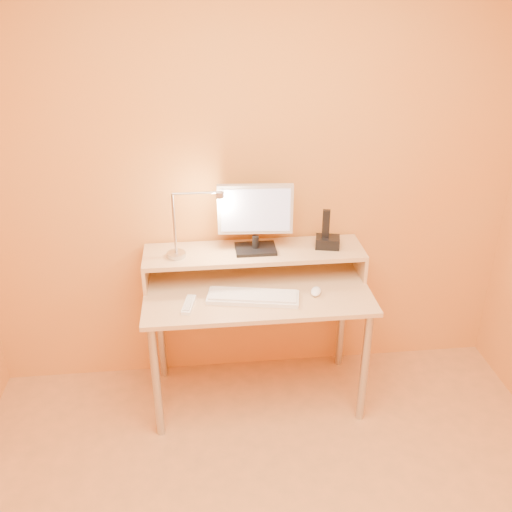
{
  "coord_description": "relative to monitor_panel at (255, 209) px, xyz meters",
  "views": [
    {
      "loc": [
        -0.29,
        -1.43,
        2.25
      ],
      "look_at": [
        -0.01,
        1.13,
        0.95
      ],
      "focal_mm": 39.83,
      "sensor_mm": 36.0,
      "label": 1
    }
  ],
  "objects": [
    {
      "name": "lamp_base",
      "position": [
        -0.43,
        -0.04,
        -0.23
      ],
      "size": [
        0.1,
        0.1,
        0.02
      ],
      "primitive_type": "cylinder",
      "color": "#B0B0B2",
      "rests_on": "desk_shelf"
    },
    {
      "name": "lamp_bulb",
      "position": [
        -0.19,
        -0.04,
        0.09
      ],
      "size": [
        0.03,
        0.03,
        0.0
      ],
      "primitive_type": "cylinder",
      "color": "#FFEAC6",
      "rests_on": "lamp_head"
    },
    {
      "name": "monitor_screen",
      "position": [
        0.0,
        -0.02,
        0.0
      ],
      "size": [
        0.36,
        0.03,
        0.24
      ],
      "primitive_type": "cube",
      "rotation": [
        0.0,
        0.0,
        -0.07
      ],
      "color": "silver",
      "rests_on": "monitor_panel"
    },
    {
      "name": "desk_leg_fr",
      "position": [
        0.54,
        -0.41,
        -0.77
      ],
      "size": [
        0.04,
        0.04,
        0.69
      ],
      "primitive_type": "cylinder",
      "color": "#B0B0B2",
      "rests_on": "floor"
    },
    {
      "name": "remote_control",
      "position": [
        -0.37,
        -0.29,
        -0.39
      ],
      "size": [
        0.08,
        0.18,
        0.02
      ],
      "primitive_type": "cube",
      "rotation": [
        0.0,
        0.0,
        -0.2
      ],
      "color": "white",
      "rests_on": "desk_lower"
    },
    {
      "name": "phone_dock",
      "position": [
        0.4,
        -0.01,
        -0.21
      ],
      "size": [
        0.15,
        0.13,
        0.06
      ],
      "primitive_type": "cube",
      "rotation": [
        0.0,
        0.0,
        -0.23
      ],
      "color": "black",
      "rests_on": "desk_shelf"
    },
    {
      "name": "desk_lower",
      "position": [
        -0.01,
        -0.16,
        -0.41
      ],
      "size": [
        1.2,
        0.6,
        0.02
      ],
      "primitive_type": "cube",
      "color": "tan",
      "rests_on": "floor"
    },
    {
      "name": "monitor_back",
      "position": [
        0.0,
        0.02,
        0.0
      ],
      "size": [
        0.36,
        0.04,
        0.23
      ],
      "primitive_type": "cube",
      "rotation": [
        0.0,
        0.0,
        -0.07
      ],
      "color": "black",
      "rests_on": "monitor_panel"
    },
    {
      "name": "lamp_post",
      "position": [
        -0.43,
        -0.04,
        -0.05
      ],
      "size": [
        0.01,
        0.01,
        0.33
      ],
      "primitive_type": "cylinder",
      "color": "#B0B0B2",
      "rests_on": "lamp_base"
    },
    {
      "name": "desk_leg_bl",
      "position": [
        -0.56,
        0.09,
        -0.77
      ],
      "size": [
        0.04,
        0.04,
        0.69
      ],
      "primitive_type": "cylinder",
      "color": "#B0B0B2",
      "rests_on": "floor"
    },
    {
      "name": "monitor_foot",
      "position": [
        0.0,
        -0.01,
        -0.23
      ],
      "size": [
        0.22,
        0.16,
        0.02
      ],
      "primitive_type": "cube",
      "color": "black",
      "rests_on": "desk_shelf"
    },
    {
      "name": "shelf_riser_left",
      "position": [
        -0.6,
        -0.01,
        -0.33
      ],
      "size": [
        0.02,
        0.3,
        0.14
      ],
      "primitive_type": "cube",
      "color": "tan",
      "rests_on": "desk_lower"
    },
    {
      "name": "lamp_arm",
      "position": [
        -0.31,
        -0.04,
        0.12
      ],
      "size": [
        0.24,
        0.01,
        0.01
      ],
      "primitive_type": "cylinder",
      "rotation": [
        0.0,
        1.57,
        0.0
      ],
      "color": "#B0B0B2",
      "rests_on": "lamp_post"
    },
    {
      "name": "shelf_riser_right",
      "position": [
        0.58,
        -0.01,
        -0.33
      ],
      "size": [
        0.02,
        0.3,
        0.14
      ],
      "primitive_type": "cube",
      "color": "tan",
      "rests_on": "desk_lower"
    },
    {
      "name": "keyboard",
      "position": [
        -0.04,
        -0.26,
        -0.39
      ],
      "size": [
        0.49,
        0.24,
        0.02
      ],
      "primitive_type": "cube",
      "rotation": [
        0.0,
        0.0,
        -0.19
      ],
      "color": "white",
      "rests_on": "desk_lower"
    },
    {
      "name": "desk_leg_fl",
      "position": [
        -0.56,
        -0.41,
        -0.77
      ],
      "size": [
        0.04,
        0.04,
        0.69
      ],
      "primitive_type": "cylinder",
      "color": "#B0B0B2",
      "rests_on": "floor"
    },
    {
      "name": "desk_leg_br",
      "position": [
        0.54,
        0.09,
        -0.77
      ],
      "size": [
        0.04,
        0.04,
        0.69
      ],
      "primitive_type": "cylinder",
      "color": "#B0B0B2",
      "rests_on": "floor"
    },
    {
      "name": "wall_back",
      "position": [
        -0.01,
        0.16,
        0.13
      ],
      "size": [
        3.0,
        0.04,
        2.5
      ],
      "primitive_type": "cube",
      "color": "#CA8943",
      "rests_on": "floor"
    },
    {
      "name": "phone_handset",
      "position": [
        0.38,
        -0.01,
        -0.1
      ],
      "size": [
        0.04,
        0.03,
        0.16
      ],
      "primitive_type": "cube",
      "rotation": [
        0.0,
        0.0,
        -0.23
      ],
      "color": "black",
      "rests_on": "phone_dock"
    },
    {
      "name": "lamp_head",
      "position": [
        -0.19,
        -0.04,
        0.1
      ],
      "size": [
        0.04,
        0.04,
        0.03
      ],
      "primitive_type": "cylinder",
      "color": "#B0B0B2",
      "rests_on": "lamp_arm"
    },
    {
      "name": "mouse",
      "position": [
        0.3,
        -0.24,
        -0.38
      ],
      "size": [
        0.08,
        0.11,
        0.03
      ],
      "primitive_type": "ellipsoid",
      "rotation": [
        0.0,
        0.0,
        -0.32
      ],
      "color": "white",
      "rests_on": "desk_lower"
    },
    {
      "name": "monitor_panel",
      "position": [
        0.0,
        0.0,
        0.0
      ],
      "size": [
        0.4,
        0.06,
        0.27
      ],
      "primitive_type": "cube",
      "rotation": [
        0.0,
        0.0,
        -0.07
      ],
      "color": "silver",
      "rests_on": "monitor_neck"
    },
    {
      "name": "desk_shelf",
      "position": [
        -0.01,
        -0.01,
        -0.25
      ],
      "size": [
        1.2,
        0.3,
        0.02
      ],
      "primitive_type": "cube",
      "color": "tan",
      "rests_on": "desk_lower"
    },
    {
      "name": "monitor_neck",
      "position": [
        0.0,
        -0.01,
        -0.19
      ],
      "size": [
        0.04,
        0.04,
        0.07
      ],
      "primitive_type": "cylinder",
      "color": "black",
      "rests_on": "monitor_foot"
    },
    {
      "name": "phone_led",
      "position": [
        0.44,
        -0.06,
        -0.21
      ],
      "size": [
        0.01,
        0.0,
        0.04
      ],
      "primitive_type": "cube",
      "color": "#1F76FF",
      "rests_on": "phone_dock"
    }
  ]
}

